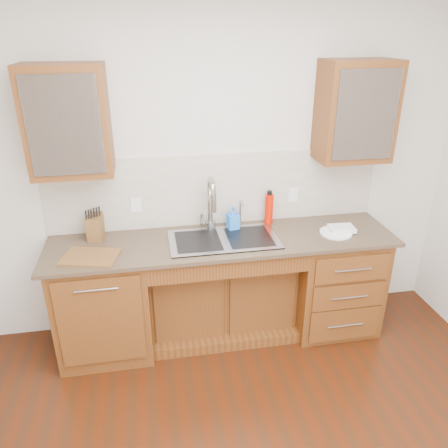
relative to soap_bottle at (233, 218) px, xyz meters
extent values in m
cube|color=silver|center=(-0.11, 0.21, 0.34)|extent=(4.00, 0.10, 2.70)
cube|color=#593014|center=(-1.06, -0.15, -0.57)|extent=(0.70, 0.62, 0.88)
cube|color=#593014|center=(-0.11, -0.06, -0.66)|extent=(1.20, 0.44, 0.70)
cube|color=#593014|center=(0.84, -0.15, -0.57)|extent=(0.70, 0.62, 0.88)
cube|color=#84705B|center=(-0.11, -0.17, -0.11)|extent=(2.70, 0.65, 0.03)
cube|color=beige|center=(-0.11, 0.15, 0.20)|extent=(2.70, 0.02, 0.59)
cube|color=#9E9EA5|center=(-0.11, -0.18, -0.18)|extent=(0.84, 0.46, 0.19)
cylinder|color=#999993|center=(-0.18, 0.05, 0.10)|extent=(0.04, 0.04, 0.40)
cylinder|color=#999993|center=(0.07, 0.06, 0.02)|extent=(0.02, 0.02, 0.24)
cube|color=#593014|center=(-1.16, -0.01, 0.82)|extent=(0.55, 0.34, 0.75)
cube|color=#593014|center=(0.94, -0.01, 0.82)|extent=(0.55, 0.34, 0.75)
cube|color=white|center=(-0.76, 0.14, 0.11)|extent=(0.08, 0.01, 0.12)
cube|color=white|center=(0.54, 0.14, 0.11)|extent=(0.08, 0.01, 0.12)
imported|color=#247CEC|center=(0.00, 0.00, 0.00)|extent=(0.10, 0.11, 0.20)
cylinder|color=red|center=(0.32, 0.07, 0.03)|extent=(0.07, 0.07, 0.26)
cylinder|color=white|center=(0.79, -0.23, -0.09)|extent=(0.31, 0.31, 0.01)
cube|color=white|center=(0.85, -0.21, -0.07)|extent=(0.21, 0.16, 0.03)
cube|color=olive|center=(-1.08, 0.03, 0.00)|extent=(0.12, 0.18, 0.19)
cube|color=olive|center=(-1.10, -0.30, -0.09)|extent=(0.44, 0.36, 0.02)
imported|color=white|center=(-1.28, -0.01, 0.76)|extent=(0.14, 0.14, 0.09)
imported|color=silver|center=(-1.12, -0.01, 0.76)|extent=(0.12, 0.12, 0.09)
imported|color=white|center=(0.88, -0.01, 0.76)|extent=(0.15, 0.15, 0.09)
imported|color=silver|center=(1.05, -0.01, 0.76)|extent=(0.10, 0.10, 0.08)
camera|label=1|loc=(-0.65, -3.15, 1.41)|focal=35.00mm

